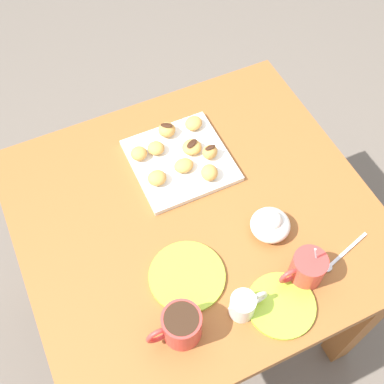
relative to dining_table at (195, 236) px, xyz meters
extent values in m
plane|color=#665B51|center=(0.00, 0.00, -0.60)|extent=(8.00, 8.00, 0.00)
cube|color=#935628|center=(0.00, 0.00, 0.12)|extent=(0.93, 0.86, 0.04)
cube|color=#935628|center=(-0.40, -0.37, -0.25)|extent=(0.07, 0.07, 0.71)
cube|color=#935628|center=(0.40, -0.37, -0.25)|extent=(0.07, 0.07, 0.71)
cube|color=#935628|center=(-0.40, 0.37, -0.25)|extent=(0.07, 0.07, 0.71)
cube|color=silver|center=(-0.03, -0.17, 0.15)|extent=(0.27, 0.27, 0.02)
cylinder|color=red|center=(-0.16, 0.28, 0.18)|extent=(0.08, 0.08, 0.09)
torus|color=red|center=(-0.11, 0.28, 0.19)|extent=(0.06, 0.01, 0.06)
cylinder|color=#331E11|center=(-0.16, 0.28, 0.22)|extent=(0.07, 0.07, 0.01)
cylinder|color=silver|center=(-0.18, 0.28, 0.22)|extent=(0.04, 0.02, 0.11)
cylinder|color=red|center=(0.16, 0.28, 0.19)|extent=(0.09, 0.09, 0.09)
torus|color=red|center=(0.22, 0.28, 0.19)|extent=(0.06, 0.01, 0.06)
cylinder|color=#331E11|center=(0.16, 0.28, 0.23)|extent=(0.08, 0.08, 0.01)
cylinder|color=silver|center=(0.02, 0.29, 0.18)|extent=(0.06, 0.06, 0.07)
cone|color=silver|center=(0.05, 0.29, 0.20)|extent=(0.02, 0.02, 0.02)
torus|color=silver|center=(-0.02, 0.29, 0.18)|extent=(0.05, 0.01, 0.05)
cylinder|color=white|center=(0.02, 0.29, 0.21)|extent=(0.05, 0.05, 0.01)
ellipsoid|color=silver|center=(-0.15, 0.13, 0.17)|extent=(0.10, 0.10, 0.06)
sphere|color=silver|center=(-0.15, 0.13, 0.19)|extent=(0.06, 0.06, 0.06)
ellipsoid|color=green|center=(-0.14, 0.13, 0.20)|extent=(0.03, 0.03, 0.02)
cylinder|color=#9EC633|center=(-0.07, 0.32, 0.14)|extent=(0.16, 0.16, 0.01)
cylinder|color=#9EC633|center=(0.10, 0.16, 0.14)|extent=(0.19, 0.19, 0.01)
cube|color=silver|center=(-0.30, 0.27, 0.14)|extent=(0.15, 0.05, 0.00)
ellipsoid|color=silver|center=(-0.23, 0.29, 0.14)|extent=(0.03, 0.02, 0.01)
ellipsoid|color=#D19347|center=(0.02, -0.22, 0.17)|extent=(0.06, 0.06, 0.03)
ellipsoid|color=#D19347|center=(-0.08, -0.08, 0.17)|extent=(0.06, 0.06, 0.04)
ellipsoid|color=#D19347|center=(-0.11, -0.14, 0.17)|extent=(0.06, 0.06, 0.04)
ellipsoid|color=#381E11|center=(-0.11, -0.14, 0.19)|extent=(0.03, 0.02, 0.00)
ellipsoid|color=#D19347|center=(0.06, -0.12, 0.17)|extent=(0.05, 0.05, 0.03)
ellipsoid|color=#D19347|center=(0.07, -0.22, 0.17)|extent=(0.07, 0.07, 0.03)
ellipsoid|color=#D19347|center=(-0.03, -0.27, 0.17)|extent=(0.07, 0.07, 0.04)
ellipsoid|color=#381E11|center=(-0.03, -0.27, 0.19)|extent=(0.04, 0.03, 0.00)
ellipsoid|color=#D19347|center=(-0.07, -0.18, 0.17)|extent=(0.07, 0.07, 0.03)
ellipsoid|color=#381E11|center=(-0.07, -0.18, 0.19)|extent=(0.04, 0.03, 0.00)
ellipsoid|color=#D19347|center=(-0.03, -0.13, 0.17)|extent=(0.06, 0.05, 0.03)
ellipsoid|color=#D19347|center=(-0.11, -0.26, 0.17)|extent=(0.07, 0.07, 0.03)
camera|label=1|loc=(0.29, 0.59, 1.26)|focal=45.86mm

